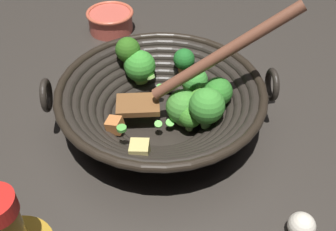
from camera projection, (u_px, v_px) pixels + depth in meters
The scene contains 4 objects.
ground_plane at pixel (161, 125), 0.70m from camera, with size 4.00×4.00×0.00m, color #332D28.
wok at pixel (164, 100), 0.66m from camera, with size 0.34×0.34×0.22m.
prep_bowl at pixel (110, 20), 0.91m from camera, with size 0.10×0.10×0.05m.
garlic_bulb at pixel (302, 226), 0.53m from camera, with size 0.04×0.04×0.04m, color silver.
Camera 1 is at (0.37, 0.34, 0.48)m, focal length 43.67 mm.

